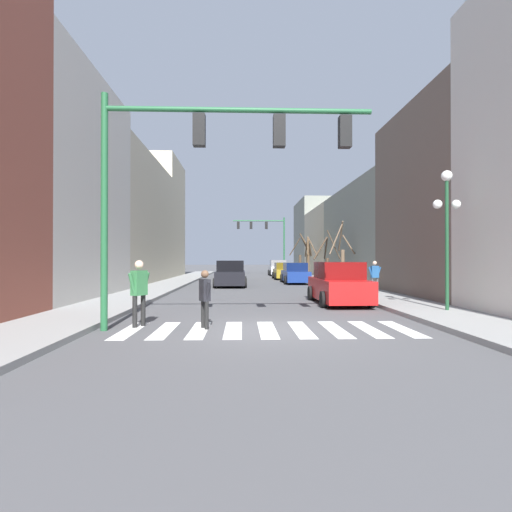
{
  "coord_description": "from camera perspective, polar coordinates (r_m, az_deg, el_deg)",
  "views": [
    {
      "loc": [
        -0.67,
        -10.5,
        1.87
      ],
      "look_at": [
        0.45,
        21.61,
        2.11
      ],
      "focal_mm": 28.0,
      "sensor_mm": 36.0,
      "label": 1
    }
  ],
  "objects": [
    {
      "name": "traffic_signal_near",
      "position": [
        10.94,
        -7.17,
        14.21
      ],
      "size": [
        7.15,
        0.28,
        6.22
      ],
      "color": "#236038",
      "rests_on": "ground_plane"
    },
    {
      "name": "pedestrian_waiting_at_curb",
      "position": [
        21.24,
        16.6,
        -2.47
      ],
      "size": [
        0.7,
        0.25,
        1.62
      ],
      "rotation": [
        0.0,
        0.0,
        0.11
      ],
      "color": "#4C4C51",
      "rests_on": "sidewalk_right"
    },
    {
      "name": "street_tree_left_near",
      "position": [
        28.15,
        12.22,
        -0.32
      ],
      "size": [
        2.01,
        2.49,
        4.35
      ],
      "color": "brown",
      "rests_on": "sidewalk_right"
    },
    {
      "name": "car_parked_left_mid",
      "position": [
        37.03,
        4.16,
        -2.19
      ],
      "size": [
        2.19,
        4.35,
        1.54
      ],
      "rotation": [
        0.0,
        0.0,
        1.57
      ],
      "color": "#A38423",
      "rests_on": "ground_plane"
    },
    {
      "name": "street_tree_left_far",
      "position": [
        40.55,
        7.49,
        -0.21
      ],
      "size": [
        1.03,
        2.68,
        3.99
      ],
      "color": "brown",
      "rests_on": "sidewalk_right"
    },
    {
      "name": "crosswalk_stripes",
      "position": [
        10.72,
        1.63,
        -10.46
      ],
      "size": [
        7.65,
        2.6,
        0.01
      ],
      "color": "white",
      "rests_on": "ground_plane"
    },
    {
      "name": "building_row_right",
      "position": [
        33.21,
        17.01,
        4.11
      ],
      "size": [
        6.0,
        55.41,
        10.87
      ],
      "color": "beige",
      "rests_on": "ground_plane"
    },
    {
      "name": "ground_plane",
      "position": [
        10.68,
        1.64,
        -10.51
      ],
      "size": [
        240.0,
        240.0,
        0.0
      ],
      "primitive_type": "plane",
      "color": "#4C4C4F"
    },
    {
      "name": "pedestrian_near_right_corner",
      "position": [
        10.84,
        -7.32,
        -5.41
      ],
      "size": [
        0.37,
        0.64,
        1.57
      ],
      "rotation": [
        0.0,
        0.0,
        5.16
      ],
      "color": "black",
      "rests_on": "ground_plane"
    },
    {
      "name": "street_tree_right_near",
      "position": [
        45.67,
        6.58,
        0.12
      ],
      "size": [
        2.62,
        1.1,
        4.65
      ],
      "color": "#473828",
      "rests_on": "sidewalk_right"
    },
    {
      "name": "car_parked_left_far",
      "position": [
        34.36,
        -3.72,
        -2.2
      ],
      "size": [
        2.15,
        4.67,
        1.73
      ],
      "rotation": [
        0.0,
        0.0,
        -1.57
      ],
      "color": "black",
      "rests_on": "ground_plane"
    },
    {
      "name": "pedestrian_on_left_sidewalk",
      "position": [
        11.49,
        -16.36,
        -4.33
      ],
      "size": [
        0.48,
        0.73,
        1.83
      ],
      "rotation": [
        0.0,
        0.0,
        4.19
      ],
      "color": "black",
      "rests_on": "ground_plane"
    },
    {
      "name": "car_parked_right_mid",
      "position": [
        44.89,
        3.15,
        -1.78
      ],
      "size": [
        2.08,
        4.15,
        1.75
      ],
      "rotation": [
        0.0,
        0.0,
        1.57
      ],
      "color": "silver",
      "rests_on": "ground_plane"
    },
    {
      "name": "street_tree_right_mid",
      "position": [
        29.89,
        10.03,
        -0.62
      ],
      "size": [
        1.98,
        2.04,
        3.87
      ],
      "color": "#473828",
      "rests_on": "sidewalk_right"
    },
    {
      "name": "car_at_intersection",
      "position": [
        17.08,
        11.71,
        -3.98
      ],
      "size": [
        2.06,
        4.53,
        1.74
      ],
      "rotation": [
        0.0,
        0.0,
        1.57
      ],
      "color": "red",
      "rests_on": "ground_plane"
    },
    {
      "name": "building_row_left",
      "position": [
        26.71,
        -22.9,
        7.22
      ],
      "size": [
        6.0,
        40.89,
        11.97
      ],
      "color": "#934C3D",
      "rests_on": "ground_plane"
    },
    {
      "name": "sidewalk_right",
      "position": [
        12.47,
        29.75,
        -8.65
      ],
      "size": [
        2.6,
        90.0,
        0.15
      ],
      "color": "gray",
      "rests_on": "ground_plane"
    },
    {
      "name": "traffic_signal_far",
      "position": [
        46.89,
        1.42,
        3.38
      ],
      "size": [
        6.07,
        0.28,
        6.76
      ],
      "color": "#236038",
      "rests_on": "ground_plane"
    },
    {
      "name": "sidewalk_left",
      "position": [
        11.83,
        -28.18,
        -9.1
      ],
      "size": [
        2.6,
        90.0,
        0.15
      ],
      "color": "gray",
      "rests_on": "ground_plane"
    },
    {
      "name": "street_lamp_right_corner",
      "position": [
        15.0,
        25.6,
        5.72
      ],
      "size": [
        0.95,
        0.36,
        4.71
      ],
      "color": "#1E4C2D",
      "rests_on": "sidewalk_right"
    },
    {
      "name": "car_parked_right_near",
      "position": [
        27.17,
        -3.65,
        -2.64
      ],
      "size": [
        2.19,
        4.53,
        1.76
      ],
      "rotation": [
        0.0,
        0.0,
        -1.57
      ],
      "color": "black",
      "rests_on": "ground_plane"
    },
    {
      "name": "car_parked_right_far",
      "position": [
        30.81,
        5.61,
        -2.52
      ],
      "size": [
        1.98,
        4.79,
        1.58
      ],
      "rotation": [
        0.0,
        0.0,
        1.57
      ],
      "color": "navy",
      "rests_on": "ground_plane"
    }
  ]
}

